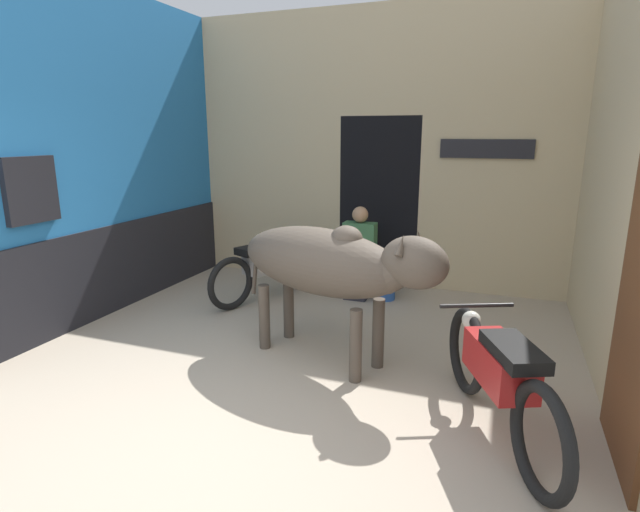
{
  "coord_description": "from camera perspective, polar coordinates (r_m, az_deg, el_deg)",
  "views": [
    {
      "loc": [
        1.73,
        -2.64,
        2.1
      ],
      "look_at": [
        0.07,
        1.84,
        0.91
      ],
      "focal_mm": 28.0,
      "sensor_mm": 36.0,
      "label": 1
    }
  ],
  "objects": [
    {
      "name": "ground_plane",
      "position": [
        3.79,
        -11.44,
        -19.98
      ],
      "size": [
        30.0,
        30.0,
        0.0
      ],
      "primitive_type": "plane",
      "color": "tan"
    },
    {
      "name": "wall_left_shopfront",
      "position": [
        6.43,
        -23.32,
        10.11
      ],
      "size": [
        0.25,
        4.09,
        3.72
      ],
      "color": "#236BAD",
      "rests_on": "ground_plane"
    },
    {
      "name": "wall_back_with_doorway",
      "position": [
        7.2,
        6.75,
        9.96
      ],
      "size": [
        5.18,
        0.93,
        3.72
      ],
      "color": "#C6B289",
      "rests_on": "ground_plane"
    },
    {
      "name": "wall_right_with_door",
      "position": [
        4.74,
        32.13,
        8.56
      ],
      "size": [
        0.22,
        4.09,
        3.72
      ],
      "color": "#C6B289",
      "rests_on": "ground_plane"
    },
    {
      "name": "cow",
      "position": [
        4.51,
        1.14,
        -0.84
      ],
      "size": [
        2.21,
        1.18,
        1.35
      ],
      "color": "#4C4238",
      "rests_on": "ground_plane"
    },
    {
      "name": "motorcycle_near",
      "position": [
        3.78,
        19.74,
        -12.61
      ],
      "size": [
        0.9,
        1.82,
        0.81
      ],
      "color": "black",
      "rests_on": "ground_plane"
    },
    {
      "name": "motorcycle_far",
      "position": [
        6.46,
        -5.84,
        -1.07
      ],
      "size": [
        0.86,
        1.78,
        0.77
      ],
      "color": "black",
      "rests_on": "ground_plane"
    },
    {
      "name": "shopkeeper_seated",
      "position": [
        6.44,
        4.44,
        0.57
      ],
      "size": [
        0.42,
        0.33,
        1.19
      ],
      "color": "#282833",
      "rests_on": "ground_plane"
    },
    {
      "name": "plastic_stool",
      "position": [
        6.49,
        7.44,
        -3.04
      ],
      "size": [
        0.38,
        0.38,
        0.41
      ],
      "color": "#2856B2",
      "rests_on": "ground_plane"
    }
  ]
}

